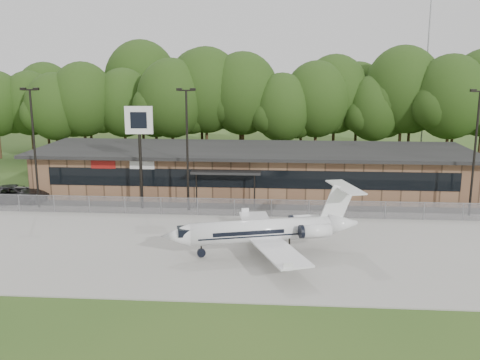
# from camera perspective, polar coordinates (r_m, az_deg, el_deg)

# --- Properties ---
(ground) EXTENTS (160.00, 160.00, 0.00)m
(ground) POSITION_cam_1_polar(r_m,az_deg,el_deg) (29.29, -1.17, -12.20)
(ground) COLOR #2B4D1B
(ground) RESTS_ON ground
(apron) EXTENTS (64.00, 18.00, 0.08)m
(apron) POSITION_cam_1_polar(r_m,az_deg,el_deg) (36.68, 0.02, -6.97)
(apron) COLOR #9E9B93
(apron) RESTS_ON ground
(parking_lot) EXTENTS (50.00, 9.00, 0.06)m
(parking_lot) POSITION_cam_1_polar(r_m,az_deg,el_deg) (47.66, 1.05, -2.42)
(parking_lot) COLOR #383835
(parking_lot) RESTS_ON ground
(terminal) EXTENTS (41.00, 11.65, 4.30)m
(terminal) POSITION_cam_1_polar(r_m,az_deg,el_deg) (51.51, 1.33, 1.14)
(terminal) COLOR #855F42
(terminal) RESTS_ON ground
(fence) EXTENTS (46.00, 0.04, 1.52)m
(fence) POSITION_cam_1_polar(r_m,az_deg,el_deg) (43.13, 0.71, -2.98)
(fence) COLOR gray
(fence) RESTS_ON ground
(treeline) EXTENTS (72.00, 12.00, 15.00)m
(treeline) POSITION_cam_1_polar(r_m,az_deg,el_deg) (68.73, 2.15, 8.42)
(treeline) COLOR #1D3611
(treeline) RESTS_ON ground
(radio_mast) EXTENTS (0.20, 0.20, 25.00)m
(radio_mast) POSITION_cam_1_polar(r_m,az_deg,el_deg) (77.02, 19.32, 11.90)
(radio_mast) COLOR gray
(radio_mast) RESTS_ON ground
(light_pole_left) EXTENTS (1.55, 0.30, 10.23)m
(light_pole_left) POSITION_cam_1_polar(r_m,az_deg,el_deg) (48.09, -21.15, 4.11)
(light_pole_left) COLOR black
(light_pole_left) RESTS_ON ground
(light_pole_mid) EXTENTS (1.55, 0.30, 10.23)m
(light_pole_mid) POSITION_cam_1_polar(r_m,az_deg,el_deg) (44.12, -5.66, 4.21)
(light_pole_mid) COLOR black
(light_pole_mid) RESTS_ON ground
(light_pole_right) EXTENTS (1.55, 0.30, 10.23)m
(light_pole_right) POSITION_cam_1_polar(r_m,az_deg,el_deg) (46.12, 23.83, 3.57)
(light_pole_right) COLOR black
(light_pole_right) RESTS_ON ground
(business_jet) EXTENTS (13.00, 11.67, 4.41)m
(business_jet) POSITION_cam_1_polar(r_m,az_deg,el_deg) (34.68, 2.96, -5.46)
(business_jet) COLOR white
(business_jet) RESTS_ON ground
(suv) EXTENTS (6.01, 3.29, 1.60)m
(suv) POSITION_cam_1_polar(r_m,az_deg,el_deg) (51.55, -22.84, -1.40)
(suv) COLOR #29282B
(suv) RESTS_ON ground
(pole_sign) EXTENTS (2.30, 0.45, 8.74)m
(pole_sign) POSITION_cam_1_polar(r_m,az_deg,el_deg) (45.18, -10.69, 5.15)
(pole_sign) COLOR black
(pole_sign) RESTS_ON ground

